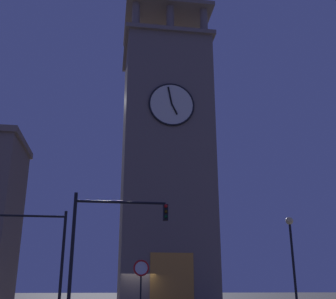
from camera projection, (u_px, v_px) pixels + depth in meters
name	position (u px, v px, depth m)	size (l,w,h in m)	color
clocktower	(165.00, 162.00, 36.61)	(8.07, 8.07, 29.01)	#75665B
traffic_signal_near	(105.00, 233.00, 18.67)	(4.35, 0.41, 5.72)	black
traffic_signal_mid	(35.00, 243.00, 22.15)	(4.56, 0.41, 5.58)	black
street_lamp	(292.00, 247.00, 23.93)	(0.44, 0.44, 5.52)	black
no_horn_sign	(141.00, 273.00, 20.12)	(0.78, 0.14, 2.86)	black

